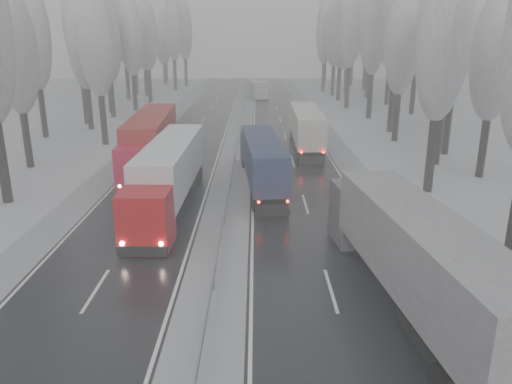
{
  "coord_description": "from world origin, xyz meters",
  "views": [
    {
      "loc": [
        1.9,
        -7.94,
        10.84
      ],
      "look_at": [
        1.91,
        19.75,
        2.2
      ],
      "focal_mm": 35.0,
      "sensor_mm": 36.0,
      "label": 1
    }
  ],
  "objects_px": {
    "truck_cream_box": "(305,125)",
    "truck_red_white": "(169,172)",
    "truck_blue_box": "(261,157)",
    "truck_grey_tarp": "(411,250)",
    "box_truck_distant": "(258,90)",
    "truck_red_red": "(150,139)"
  },
  "relations": [
    {
      "from": "truck_cream_box",
      "to": "truck_red_white",
      "type": "distance_m",
      "value": 21.21
    },
    {
      "from": "truck_blue_box",
      "to": "truck_cream_box",
      "type": "height_order",
      "value": "truck_cream_box"
    },
    {
      "from": "truck_blue_box",
      "to": "truck_red_white",
      "type": "xyz_separation_m",
      "value": [
        -6.04,
        -5.2,
        0.26
      ]
    },
    {
      "from": "truck_grey_tarp",
      "to": "box_truck_distant",
      "type": "distance_m",
      "value": 74.41
    },
    {
      "from": "truck_blue_box",
      "to": "truck_red_white",
      "type": "distance_m",
      "value": 7.97
    },
    {
      "from": "box_truck_distant",
      "to": "truck_blue_box",
      "type": "bearing_deg",
      "value": -97.77
    },
    {
      "from": "truck_grey_tarp",
      "to": "truck_red_red",
      "type": "height_order",
      "value": "truck_red_red"
    },
    {
      "from": "truck_blue_box",
      "to": "truck_red_red",
      "type": "distance_m",
      "value": 10.46
    },
    {
      "from": "truck_grey_tarp",
      "to": "truck_blue_box",
      "type": "bearing_deg",
      "value": 102.07
    },
    {
      "from": "truck_cream_box",
      "to": "truck_red_red",
      "type": "bearing_deg",
      "value": -148.03
    },
    {
      "from": "truck_blue_box",
      "to": "truck_red_white",
      "type": "bearing_deg",
      "value": -144.08
    },
    {
      "from": "truck_red_red",
      "to": "box_truck_distant",
      "type": "bearing_deg",
      "value": 76.31
    },
    {
      "from": "box_truck_distant",
      "to": "truck_red_white",
      "type": "distance_m",
      "value": 61.89
    },
    {
      "from": "truck_red_red",
      "to": "truck_cream_box",
      "type": "bearing_deg",
      "value": 27.77
    },
    {
      "from": "truck_cream_box",
      "to": "truck_red_red",
      "type": "height_order",
      "value": "truck_red_red"
    },
    {
      "from": "truck_blue_box",
      "to": "box_truck_distant",
      "type": "xyz_separation_m",
      "value": [
        0.09,
        56.38,
        -0.65
      ]
    },
    {
      "from": "box_truck_distant",
      "to": "truck_grey_tarp",
      "type": "bearing_deg",
      "value": -93.2
    },
    {
      "from": "truck_cream_box",
      "to": "box_truck_distant",
      "type": "xyz_separation_m",
      "value": [
        -4.47,
        43.2,
        -0.8
      ]
    },
    {
      "from": "truck_grey_tarp",
      "to": "truck_red_white",
      "type": "xyz_separation_m",
      "value": [
        -11.94,
        12.6,
        -0.06
      ]
    },
    {
      "from": "truck_cream_box",
      "to": "box_truck_distant",
      "type": "bearing_deg",
      "value": 96.71
    },
    {
      "from": "box_truck_distant",
      "to": "truck_red_red",
      "type": "distance_m",
      "value": 52.43
    },
    {
      "from": "truck_grey_tarp",
      "to": "truck_red_red",
      "type": "xyz_separation_m",
      "value": [
        -15.18,
        22.6,
        0.11
      ]
    }
  ]
}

